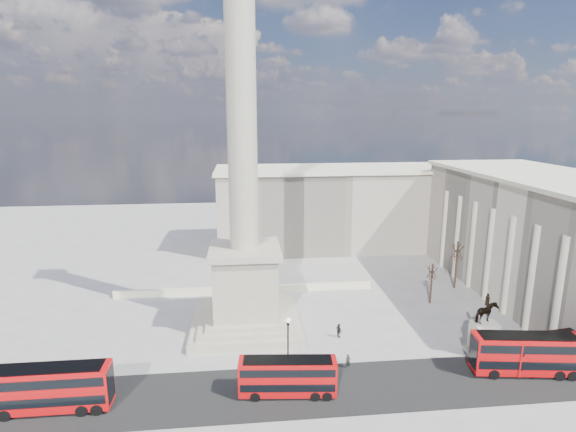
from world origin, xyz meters
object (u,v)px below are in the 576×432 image
Objects in this scene: equestrian_statue at (484,333)px; pedestrian_walking at (348,362)px; red_bus_c at (527,354)px; red_bus_a at (51,388)px; nelsons_column at (244,231)px; red_bus_d at (552,351)px; pedestrian_standing at (534,348)px; red_bus_b at (288,376)px; pedestrian_crossing at (339,331)px; victorian_lamp at (288,342)px.

pedestrian_walking is (-16.31, -1.45, -1.76)m from equestrian_statue.
red_bus_a is at bearing -170.76° from red_bus_c.
nelsons_column is 37.48m from red_bus_d.
nelsons_column is 4.39× the size of red_bus_c.
equestrian_statue reaches higher than pedestrian_standing.
nelsons_column is 5.11× the size of red_bus_b.
nelsons_column reaches higher than equestrian_statue.
equestrian_statue reaches higher than pedestrian_crossing.
nelsons_column is 30.91m from equestrian_statue.
pedestrian_crossing reaches higher than pedestrian_standing.
equestrian_statue reaches higher than red_bus_c.
nelsons_column is 15.72m from victorian_lamp.
equestrian_statue is 6.08m from pedestrian_standing.
nelsons_column reaches higher than pedestrian_standing.
nelsons_column is at bearing 40.49° from red_bus_a.
victorian_lamp is at bearing 89.84° from red_bus_b.
victorian_lamp is at bearing 116.06° from pedestrian_crossing.
red_bus_a is 6.20× the size of pedestrian_standing.
equestrian_statue reaches higher than red_bus_a.
pedestrian_standing is at bearing 5.27° from red_bus_a.
victorian_lamp is 3.61× the size of pedestrian_crossing.
red_bus_b is 24.01m from equestrian_statue.
red_bus_c is at bearing -139.27° from pedestrian_crossing.
red_bus_c is at bearing 7.77° from red_bus_b.
red_bus_c is 1.12× the size of red_bus_d.
red_bus_c is at bearing -11.02° from pedestrian_walking.
red_bus_b is 13.40m from pedestrian_crossing.
red_bus_a is 48.07m from red_bus_c.
red_bus_c is at bearing -177.11° from red_bus_d.
red_bus_c is 18.97m from pedestrian_walking.
nelsons_column reaches higher than victorian_lamp.
red_bus_b is 29.18m from red_bus_d.
red_bus_d is at bearing -3.42° from victorian_lamp.
pedestrian_walking is at bearing -27.74° from pedestrian_standing.
nelsons_column is 36.88m from pedestrian_standing.
red_bus_b reaches higher than pedestrian_standing.
red_bus_d is at bearing -33.41° from equestrian_statue.
red_bus_c is 7.14× the size of pedestrian_walking.
pedestrian_crossing is at bearing 46.69° from victorian_lamp.
pedestrian_crossing is at bearing 20.46° from red_bus_a.
equestrian_statue is (23.02, 2.08, -1.35)m from victorian_lamp.
red_bus_b is at bearing -75.71° from nelsons_column.
red_bus_d is 5.54× the size of pedestrian_crossing.
red_bus_d is 1.36× the size of equestrian_statue.
nelsons_column is at bearing 131.89° from pedestrian_walking.
nelsons_column is at bearing -47.49° from pedestrian_standing.
red_bus_a is 1.13× the size of red_bus_b.
pedestrian_walking is at bearing 166.16° from red_bus_d.
red_bus_c reaches higher than pedestrian_standing.
equestrian_statue is (23.36, 5.56, 0.52)m from red_bus_b.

